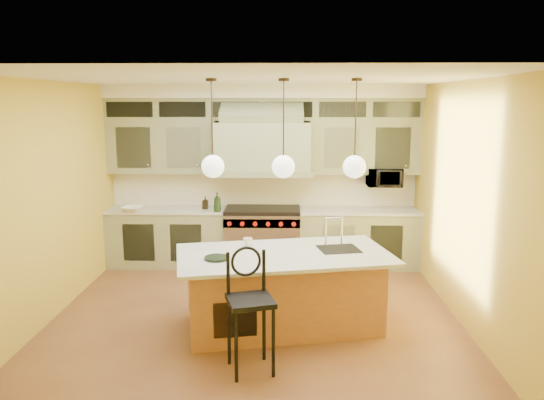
{
  "coord_description": "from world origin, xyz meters",
  "views": [
    {
      "loc": [
        0.37,
        -6.2,
        2.64
      ],
      "look_at": [
        0.19,
        0.7,
        1.36
      ],
      "focal_mm": 35.0,
      "sensor_mm": 36.0,
      "label": 1
    }
  ],
  "objects_px": {
    "range": "(263,237)",
    "kitchen_island": "(283,289)",
    "counter_stool": "(250,302)",
    "microwave": "(384,177)"
  },
  "relations": [
    {
      "from": "kitchen_island",
      "to": "range",
      "type": "bearing_deg",
      "value": 86.51
    },
    {
      "from": "counter_stool",
      "to": "kitchen_island",
      "type": "bearing_deg",
      "value": 55.66
    },
    {
      "from": "kitchen_island",
      "to": "microwave",
      "type": "height_order",
      "value": "microwave"
    },
    {
      "from": "range",
      "to": "kitchen_island",
      "type": "height_order",
      "value": "kitchen_island"
    },
    {
      "from": "kitchen_island",
      "to": "microwave",
      "type": "distance_m",
      "value": 3.13
    },
    {
      "from": "kitchen_island",
      "to": "counter_stool",
      "type": "xyz_separation_m",
      "value": [
        -0.33,
        -1.03,
        0.23
      ]
    },
    {
      "from": "kitchen_island",
      "to": "counter_stool",
      "type": "bearing_deg",
      "value": -119.5
    },
    {
      "from": "counter_stool",
      "to": "microwave",
      "type": "bearing_deg",
      "value": 44.7
    },
    {
      "from": "range",
      "to": "kitchen_island",
      "type": "relative_size",
      "value": 0.45
    },
    {
      "from": "range",
      "to": "microwave",
      "type": "bearing_deg",
      "value": 3.12
    }
  ]
}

